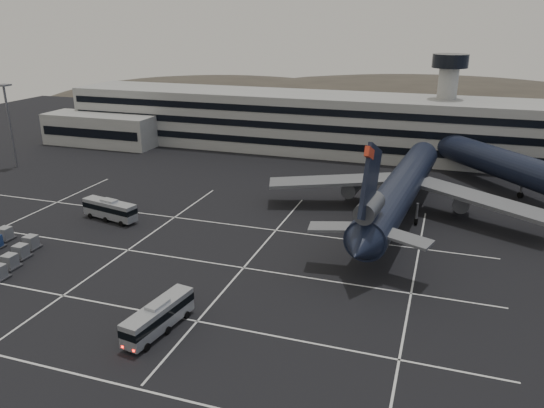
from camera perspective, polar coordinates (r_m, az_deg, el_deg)
The scene contains 9 objects.
ground at distance 73.72m, azimuth -13.02°, elevation -6.69°, with size 260.00×260.00×0.00m, color black.
lane_markings at distance 73.81m, azimuth -12.10°, elevation -6.58°, with size 90.00×55.62×0.01m.
terminal at distance 135.11m, azimuth 1.46°, elevation 8.85°, with size 125.00×26.00×24.00m.
hills at distance 230.71m, azimuth 13.87°, elevation 7.96°, with size 352.00×180.00×44.00m.
lightpole_left at distance 130.18m, azimuth -26.52°, elevation 8.61°, with size 2.40×2.40×18.28m.
trijet_main at distance 89.39m, azimuth 13.62°, elevation 1.59°, with size 47.28×57.69×18.08m.
trijet_far at distance 107.02m, azimuth 25.87°, elevation 3.20°, with size 41.07×48.17×18.08m.
bus_near at distance 58.82m, azimuth -12.11°, elevation -11.67°, with size 3.71×10.09×3.48m.
bus_far at distance 91.43m, azimuth -17.05°, elevation -0.51°, with size 10.46×4.36×3.60m.
Camera 1 is at (36.15, -55.74, 31.94)m, focal length 35.00 mm.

